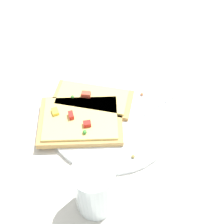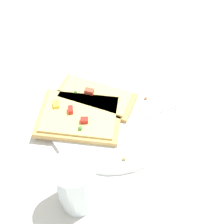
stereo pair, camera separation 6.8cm
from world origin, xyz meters
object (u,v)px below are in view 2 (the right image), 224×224
(plate, at_px, (112,116))
(pizza_slice_main, at_px, (80,116))
(knife, at_px, (143,116))
(drinking_glass, at_px, (76,184))
(pizza_slice_corner, at_px, (95,97))
(fork, at_px, (114,103))

(plate, distance_m, pizza_slice_main, 0.07)
(plate, xyz_separation_m, knife, (0.04, 0.06, 0.01))
(knife, distance_m, drinking_glass, 0.23)
(knife, bearing_deg, pizza_slice_main, -22.71)
(pizza_slice_corner, bearing_deg, drinking_glass, 104.97)
(fork, xyz_separation_m, pizza_slice_main, (-0.00, -0.09, 0.01))
(fork, xyz_separation_m, knife, (0.06, 0.03, 0.00))
(drinking_glass, bearing_deg, pizza_slice_corner, 144.21)
(fork, xyz_separation_m, drinking_glass, (0.16, -0.17, 0.05))
(plate, height_order, knife, knife)
(pizza_slice_main, xyz_separation_m, pizza_slice_corner, (-0.03, 0.05, -0.00))
(knife, distance_m, pizza_slice_main, 0.14)
(knife, xyz_separation_m, pizza_slice_corner, (-0.09, -0.07, 0.01))
(knife, xyz_separation_m, drinking_glass, (0.09, -0.20, 0.05))
(plate, distance_m, drinking_glass, 0.21)
(pizza_slice_corner, bearing_deg, pizza_slice_main, 79.56)
(plate, xyz_separation_m, drinking_glass, (0.13, -0.15, 0.06))
(plate, relative_size, pizza_slice_main, 1.30)
(knife, relative_size, pizza_slice_corner, 1.14)
(fork, bearing_deg, pizza_slice_main, 1.81)
(knife, xyz_separation_m, pizza_slice_main, (-0.06, -0.12, 0.01))
(pizza_slice_corner, height_order, drinking_glass, drinking_glass)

